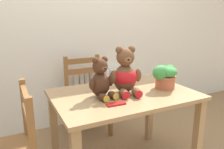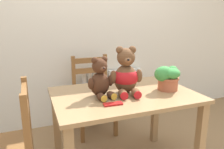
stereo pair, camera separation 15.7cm
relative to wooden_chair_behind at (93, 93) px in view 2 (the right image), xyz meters
name	(u,v)px [view 2 (the right image)]	position (x,y,z in m)	size (l,w,h in m)	color
wall_back	(87,18)	(0.03, 0.31, 0.84)	(8.00, 0.04, 2.60)	silver
radiator	(113,97)	(0.33, 0.24, -0.17)	(0.82, 0.10, 0.65)	white
dining_table	(124,107)	(0.03, -0.79, 0.14)	(1.12, 0.76, 0.71)	#9E7A51
wooden_chair_behind	(93,93)	(0.00, 0.00, 0.00)	(0.42, 0.39, 0.88)	brown
wooden_chair_side	(9,147)	(-0.83, -0.83, -0.01)	(0.39, 0.44, 0.88)	brown
teddy_bear_left	(100,80)	(-0.16, -0.79, 0.38)	(0.22, 0.23, 0.30)	#472819
teddy_bear_right	(126,75)	(0.05, -0.79, 0.40)	(0.26, 0.29, 0.37)	brown
potted_plant	(168,77)	(0.40, -0.84, 0.37)	(0.22, 0.19, 0.21)	#B25B3D
chocolate_bar	(113,104)	(-0.14, -0.99, 0.26)	(0.13, 0.05, 0.01)	red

